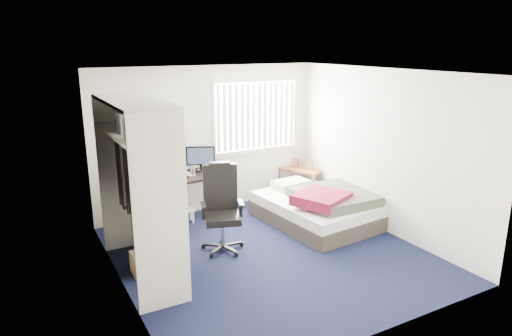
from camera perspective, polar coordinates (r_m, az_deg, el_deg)
The scene contains 10 objects.
ground at distance 6.51m, azimuth 1.73°, elevation -10.63°, with size 4.20×4.20×0.00m, color black.
room_shell at distance 6.00m, azimuth 1.84°, elevation 2.44°, with size 4.20×4.20×4.20m.
window_assembly at distance 8.17m, azimuth -0.00°, elevation 6.54°, with size 1.72×0.09×1.32m.
closet at distance 5.66m, azimuth -14.32°, elevation -0.47°, with size 0.64×1.84×2.22m.
desk at distance 7.43m, azimuth -10.31°, elevation -0.92°, with size 1.66×0.93×1.24m.
office_chair at distance 6.52m, azimuth -4.30°, elevation -6.05°, with size 0.73×0.73×1.24m.
footstool at distance 7.58m, azimuth -8.82°, elevation -5.47°, with size 0.30×0.25×0.23m.
nightstand at distance 8.66m, azimuth 5.60°, elevation -0.44°, with size 0.73×0.93×0.75m.
bed at distance 7.52m, azimuth 7.76°, elevation -4.87°, with size 1.57×2.00×0.63m.
pine_box at distance 6.12m, azimuth -13.44°, elevation -11.34°, with size 0.38×0.29×0.29m, color #A88154.
Camera 1 is at (-2.98, -5.04, 2.85)m, focal length 32.00 mm.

